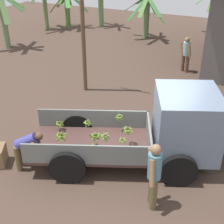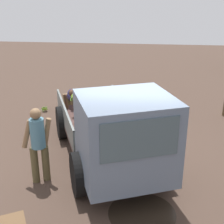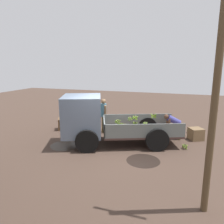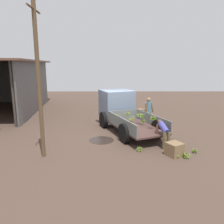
# 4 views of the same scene
# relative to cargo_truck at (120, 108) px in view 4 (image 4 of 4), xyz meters

# --- Properties ---
(ground) EXTENTS (36.00, 36.00, 0.00)m
(ground) POSITION_rel_cargo_truck_xyz_m (-0.63, 0.14, -1.08)
(ground) COLOR #4A372D
(mud_patch_0) EXTENTS (1.19, 1.19, 0.01)m
(mud_patch_0) POSITION_rel_cargo_truck_xyz_m (-2.30, 0.98, -1.08)
(mud_patch_0) COLOR #2D231D
(mud_patch_0) RESTS_ON ground
(mud_patch_1) EXTENTS (1.27, 1.27, 0.01)m
(mud_patch_1) POSITION_rel_cargo_truck_xyz_m (1.05, 0.55, -1.08)
(mud_patch_1) COLOR black
(mud_patch_1) RESTS_ON ground
(cargo_truck) EXTENTS (5.13, 3.43, 2.07)m
(cargo_truck) POSITION_rel_cargo_truck_xyz_m (0.00, 0.00, 0.00)
(cargo_truck) COLOR #4B322D
(cargo_truck) RESTS_ON ground
(utility_pole) EXTENTS (1.25, 0.15, 5.83)m
(utility_pole) POSITION_rel_cargo_truck_xyz_m (-4.14, 3.16, 1.93)
(utility_pole) COLOR brown
(utility_pole) RESTS_ON ground
(banana_palm_3) EXTENTS (2.49, 2.13, 2.32)m
(banana_palm_3) POSITION_rel_cargo_truck_xyz_m (11.24, 8.74, 0.20)
(banana_palm_3) COLOR #506445
(banana_palm_3) RESTS_ON ground
(person_foreground_visitor) EXTENTS (0.46, 0.64, 1.68)m
(person_foreground_visitor) POSITION_rel_cargo_truck_xyz_m (0.19, -1.66, -0.15)
(person_foreground_visitor) COLOR brown
(person_foreground_visitor) RESTS_ON ground
(person_worker_loading) EXTENTS (0.80, 0.61, 1.15)m
(person_worker_loading) POSITION_rel_cargo_truck_xyz_m (-3.17, -1.75, -0.38)
(person_worker_loading) COLOR brown
(person_worker_loading) RESTS_ON ground
(banana_bunch_on_ground_0) EXTENTS (0.23, 0.26, 0.21)m
(banana_bunch_on_ground_0) POSITION_rel_cargo_truck_xyz_m (-3.68, -0.65, -0.96)
(banana_bunch_on_ground_0) COLOR #4D4532
(banana_bunch_on_ground_0) RESTS_ON ground
(banana_bunch_on_ground_1) EXTENTS (0.22, 0.22, 0.18)m
(banana_bunch_on_ground_1) POSITION_rel_cargo_truck_xyz_m (-4.35, -2.02, -0.99)
(banana_bunch_on_ground_1) COLOR brown
(banana_bunch_on_ground_1) RESTS_ON ground
(banana_bunch_on_ground_2) EXTENTS (0.23, 0.23, 0.19)m
(banana_bunch_on_ground_2) POSITION_rel_cargo_truck_xyz_m (-3.84, -2.90, -0.98)
(banana_bunch_on_ground_2) COLOR brown
(banana_bunch_on_ground_2) RESTS_ON ground
(banana_bunch_on_ground_3) EXTENTS (0.25, 0.25, 0.22)m
(banana_bunch_on_ground_3) POSITION_rel_cargo_truck_xyz_m (-4.37, -2.38, -0.96)
(banana_bunch_on_ground_3) COLOR #4B4330
(banana_bunch_on_ground_3) RESTS_ON ground
(wooden_crate_0) EXTENTS (0.75, 0.75, 0.53)m
(wooden_crate_0) POSITION_rel_cargo_truck_xyz_m (-4.12, -1.97, -0.82)
(wooden_crate_0) COLOR brown
(wooden_crate_0) RESTS_ON ground
(wooden_crate_1) EXTENTS (0.82, 0.82, 0.59)m
(wooden_crate_1) POSITION_rel_cargo_truck_xyz_m (2.32, -1.47, -0.79)
(wooden_crate_1) COLOR brown
(wooden_crate_1) RESTS_ON ground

